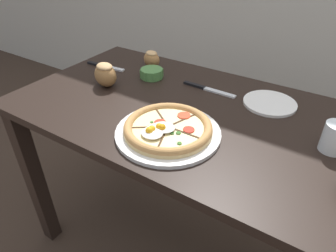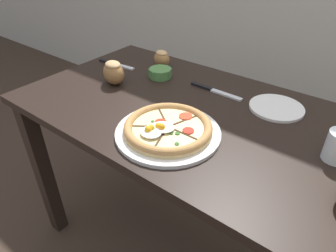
# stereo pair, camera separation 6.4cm
# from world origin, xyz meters

# --- Properties ---
(dining_table) EXTENTS (1.48, 0.71, 0.77)m
(dining_table) POSITION_xyz_m (0.00, 0.00, 0.66)
(dining_table) COLOR black
(dining_table) RESTS_ON ground_plane
(pizza) EXTENTS (0.32, 0.32, 0.05)m
(pizza) POSITION_xyz_m (-0.08, -0.17, 0.79)
(pizza) COLOR white
(pizza) RESTS_ON dining_table
(ramekin_bowl) EXTENTS (0.10, 0.10, 0.04)m
(ramekin_bowl) POSITION_xyz_m (-0.36, 0.14, 0.79)
(ramekin_bowl) COLOR #4C8442
(ramekin_bowl) RESTS_ON dining_table
(bread_piece_near) EXTENTS (0.12, 0.11, 0.09)m
(bread_piece_near) POSITION_xyz_m (-0.47, -0.02, 0.82)
(bread_piece_near) COLOR olive
(bread_piece_near) RESTS_ON dining_table
(bread_piece_mid) EXTENTS (0.09, 0.08, 0.07)m
(bread_piece_mid) POSITION_xyz_m (-0.43, 0.23, 0.81)
(bread_piece_mid) COLOR #A3703D
(bread_piece_mid) RESTS_ON dining_table
(knife_main) EXTENTS (0.20, 0.04, 0.01)m
(knife_main) POSITION_xyz_m (-0.60, 0.12, 0.78)
(knife_main) COLOR silver
(knife_main) RESTS_ON dining_table
(knife_spare) EXTENTS (0.22, 0.02, 0.01)m
(knife_spare) POSITION_xyz_m (-0.11, 0.16, 0.78)
(knife_spare) COLOR silver
(knife_spare) RESTS_ON dining_table
(side_saucer) EXTENTS (0.19, 0.19, 0.01)m
(side_saucer) POSITION_xyz_m (0.12, 0.18, 0.78)
(side_saucer) COLOR white
(side_saucer) RESTS_ON dining_table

